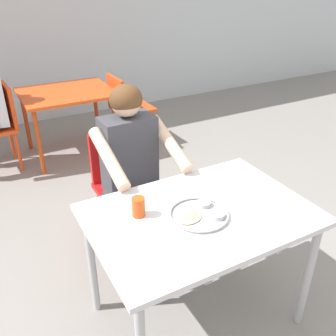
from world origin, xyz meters
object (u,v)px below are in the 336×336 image
object	(u,v)px
drinking_cup	(138,206)
diner_foreground	(135,164)
chair_red_right	(126,105)
thali_tray	(200,214)
table_background_red	(67,99)
table_foreground	(200,225)
chair_red_left	(1,121)
chair_foreground	(123,181)

from	to	relation	value
drinking_cup	diner_foreground	world-z (taller)	diner_foreground
drinking_cup	chair_red_right	world-z (taller)	drinking_cup
thali_tray	table_background_red	world-z (taller)	thali_tray
table_background_red	drinking_cup	bearing A→B (deg)	-96.79
chair_red_right	table_foreground	bearing A→B (deg)	-104.47
table_foreground	drinking_cup	distance (m)	0.34
table_background_red	chair_red_left	distance (m)	0.69
diner_foreground	thali_tray	bearing A→B (deg)	-86.33
thali_tray	chair_foreground	distance (m)	0.94
table_foreground	thali_tray	bearing A→B (deg)	-130.10
table_foreground	chair_red_right	bearing A→B (deg)	75.53
chair_foreground	diner_foreground	distance (m)	0.33
drinking_cup	chair_red_right	size ratio (longest dim) A/B	0.13
thali_tray	chair_red_left	distance (m)	2.66
chair_foreground	table_background_red	world-z (taller)	chair_foreground
chair_red_left	chair_red_right	size ratio (longest dim) A/B	1.07
diner_foreground	table_background_red	size ratio (longest dim) A/B	1.31
chair_red_right	diner_foreground	bearing A→B (deg)	-111.07
drinking_cup	chair_foreground	bearing A→B (deg)	73.98
table_foreground	chair_red_left	bearing A→B (deg)	104.80
diner_foreground	chair_red_right	world-z (taller)	diner_foreground
drinking_cup	chair_red_right	bearing A→B (deg)	68.61
chair_foreground	chair_red_left	world-z (taller)	chair_red_left
thali_tray	drinking_cup	xyz separation A→B (m)	(-0.26, 0.15, 0.04)
drinking_cup	chair_foreground	world-z (taller)	drinking_cup
table_background_red	chair_red_right	world-z (taller)	chair_red_right
diner_foreground	chair_red_right	distance (m)	1.99
drinking_cup	table_background_red	bearing A→B (deg)	83.21
drinking_cup	chair_red_left	bearing A→B (deg)	99.09
table_foreground	drinking_cup	bearing A→B (deg)	155.99
table_foreground	drinking_cup	world-z (taller)	drinking_cup
thali_tray	table_background_red	distance (m)	2.57
thali_tray	drinking_cup	bearing A→B (deg)	150.01
table_foreground	diner_foreground	world-z (taller)	diner_foreground
table_foreground	chair_red_right	size ratio (longest dim) A/B	1.40
thali_tray	chair_foreground	bearing A→B (deg)	93.01
table_foreground	chair_red_left	xyz separation A→B (m)	(-0.67, 2.54, -0.16)
diner_foreground	table_background_red	bearing A→B (deg)	87.94
diner_foreground	chair_red_left	bearing A→B (deg)	107.84
table_background_red	diner_foreground	bearing A→B (deg)	-92.06
drinking_cup	chair_foreground	xyz separation A→B (m)	(0.22, 0.75, -0.30)
chair_red_right	chair_foreground	bearing A→B (deg)	-113.76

